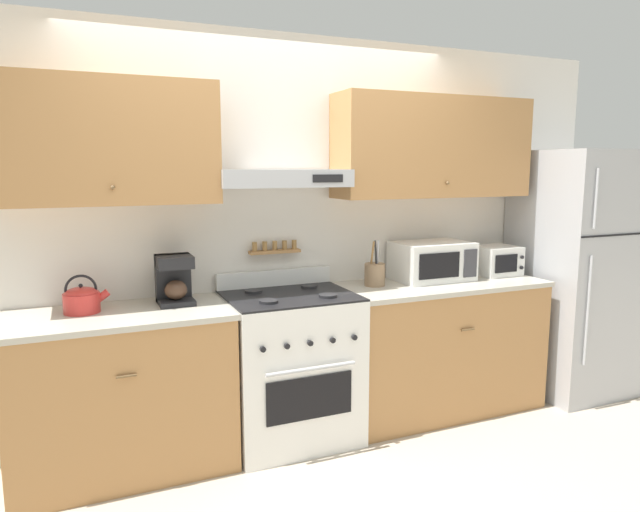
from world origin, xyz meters
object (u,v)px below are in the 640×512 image
object	(u,v)px
microwave	(432,261)
refrigerator	(577,272)
tea_kettle	(82,299)
stove_range	(291,367)
toaster_oven	(496,260)
utensil_crock	(375,274)
coffee_maker	(174,279)

from	to	relation	value
microwave	refrigerator	bearing A→B (deg)	-8.35
tea_kettle	microwave	size ratio (longest dim) A/B	0.47
stove_range	tea_kettle	xyz separation A→B (m)	(-1.18, 0.10, 0.52)
refrigerator	toaster_oven	distance (m)	0.68
refrigerator	microwave	size ratio (longest dim) A/B	3.46
stove_range	tea_kettle	distance (m)	1.29
microwave	toaster_oven	size ratio (longest dim) A/B	1.76
utensil_crock	tea_kettle	bearing A→B (deg)	-180.00
microwave	coffee_maker	bearing A→B (deg)	179.76
refrigerator	toaster_oven	bearing A→B (deg)	166.50
utensil_crock	coffee_maker	bearing A→B (deg)	178.90
stove_range	tea_kettle	bearing A→B (deg)	175.32
tea_kettle	toaster_oven	distance (m)	2.84
toaster_oven	tea_kettle	bearing A→B (deg)	179.97
microwave	stove_range	bearing A→B (deg)	-174.13
toaster_oven	microwave	bearing A→B (deg)	177.96
refrigerator	coffee_maker	bearing A→B (deg)	176.47
stove_range	utensil_crock	distance (m)	0.84
stove_range	utensil_crock	world-z (taller)	utensil_crock
refrigerator	tea_kettle	distance (m)	3.49
microwave	utensil_crock	distance (m)	0.47
coffee_maker	microwave	size ratio (longest dim) A/B	0.54
utensil_crock	toaster_oven	bearing A→B (deg)	-0.10
stove_range	refrigerator	distance (m)	2.36
tea_kettle	utensil_crock	xyz separation A→B (m)	(1.82, 0.00, 0.00)
coffee_maker	tea_kettle	bearing A→B (deg)	-177.11
tea_kettle	toaster_oven	xyz separation A→B (m)	(2.83, -0.00, 0.03)
toaster_oven	refrigerator	bearing A→B (deg)	-13.50
stove_range	microwave	bearing A→B (deg)	5.87
microwave	utensil_crock	world-z (taller)	utensil_crock
tea_kettle	microwave	xyz separation A→B (m)	(2.29, 0.02, 0.06)
toaster_oven	coffee_maker	bearing A→B (deg)	179.33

